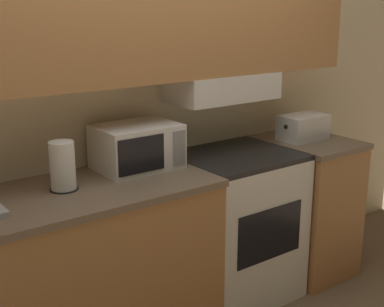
{
  "coord_description": "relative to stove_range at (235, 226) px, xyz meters",
  "views": [
    {
      "loc": [
        -1.48,
        -2.62,
        1.79
      ],
      "look_at": [
        0.05,
        -0.57,
        1.08
      ],
      "focal_mm": 50.0,
      "sensor_mm": 36.0,
      "label": 1
    }
  ],
  "objects": [
    {
      "name": "ground_plane",
      "position": [
        -0.58,
        0.3,
        -0.47
      ],
      "size": [
        16.0,
        16.0,
        0.0
      ],
      "primitive_type": "plane",
      "color": "#7F664C"
    },
    {
      "name": "wall_back",
      "position": [
        -0.57,
        0.24,
        0.99
      ],
      "size": [
        5.29,
        0.38,
        2.55
      ],
      "color": "beige",
      "rests_on": "ground_plane"
    },
    {
      "name": "lower_counter_main",
      "position": [
        -1.2,
        -0.02,
        0.0
      ],
      "size": [
        1.68,
        0.66,
        0.93
      ],
      "color": "#B27A47",
      "rests_on": "ground_plane"
    },
    {
      "name": "lower_counter_right_stub",
      "position": [
        0.61,
        -0.02,
        0.0
      ],
      "size": [
        0.51,
        0.66,
        0.93
      ],
      "color": "#B27A47",
      "rests_on": "ground_plane"
    },
    {
      "name": "stove_range",
      "position": [
        0.0,
        0.0,
        0.0
      ],
      "size": [
        0.71,
        0.61,
        0.93
      ],
      "color": "white",
      "rests_on": "ground_plane"
    },
    {
      "name": "microwave",
      "position": [
        -0.63,
        0.11,
        0.59
      ],
      "size": [
        0.44,
        0.33,
        0.24
      ],
      "color": "white",
      "rests_on": "lower_counter_main"
    },
    {
      "name": "toaster",
      "position": [
        0.59,
        0.01,
        0.55
      ],
      "size": [
        0.33,
        0.2,
        0.17
      ],
      "color": "white",
      "rests_on": "lower_counter_right_stub"
    },
    {
      "name": "paper_towel_roll",
      "position": [
        -1.1,
        0.01,
        0.58
      ],
      "size": [
        0.14,
        0.14,
        0.24
      ],
      "color": "black",
      "rests_on": "lower_counter_main"
    }
  ]
}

